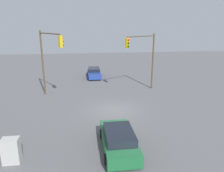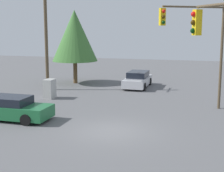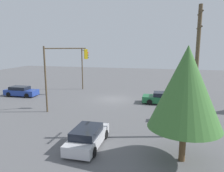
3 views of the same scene
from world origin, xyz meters
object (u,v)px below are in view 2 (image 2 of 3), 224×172
sedan_green (11,108)px  sedan_silver (138,80)px  traffic_signal_cross (200,38)px  electrical_cabinet (50,89)px

sedan_green → sedan_silver: size_ratio=1.02×
traffic_signal_cross → electrical_cabinet: (0.82, 11.05, -4.02)m
sedan_silver → electrical_cabinet: bearing=50.7°
traffic_signal_cross → sedan_green: bearing=-6.0°
sedan_silver → electrical_cabinet: electrical_cabinet is taller
traffic_signal_cross → electrical_cabinet: traffic_signal_cross is taller
traffic_signal_cross → electrical_cabinet: bearing=-37.2°
sedan_green → traffic_signal_cross: 12.53m
traffic_signal_cross → electrical_cabinet: 11.79m
sedan_green → traffic_signal_cross: (5.37, -10.56, 4.08)m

